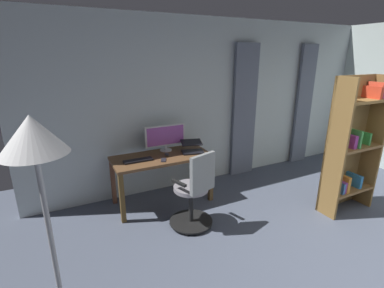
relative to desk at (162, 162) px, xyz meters
The scene contains 12 objects.
back_room_partition 1.48m from the desk, 158.72° to the right, with size 6.22×0.10×2.67m, color silver.
curtain_left_panel 3.19m from the desk, behind, with size 0.38×0.06×2.30m, color slate.
curtain_right_panel 1.81m from the desk, 167.97° to the right, with size 0.47×0.06×2.30m, color slate.
desk is the anchor object (origin of this frame).
office_chair 0.81m from the desk, 99.47° to the left, with size 0.56×0.56×1.01m.
computer_monitor 0.41m from the desk, 125.39° to the right, with size 0.63×0.18×0.39m.
computer_keyboard 0.38m from the desk, ahead, with size 0.39×0.12×0.02m, color black.
laptop 0.50m from the desk, behind, with size 0.38×0.39×0.15m.
computer_mouse 0.14m from the desk, 167.38° to the left, with size 0.06×0.10×0.04m, color #333338.
cell_phone_by_monitor 0.21m from the desk, 78.08° to the left, with size 0.07×0.14×0.01m, color #232328.
bookshelf 2.61m from the desk, 149.92° to the left, with size 0.79×0.30×1.86m.
floor_lamp 2.61m from the desk, 54.86° to the left, with size 0.34×0.34×1.83m.
Camera 1 is at (2.50, 0.67, 2.10)m, focal length 26.16 mm.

